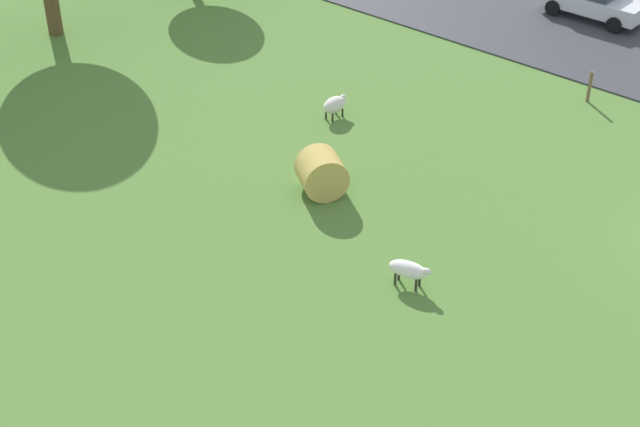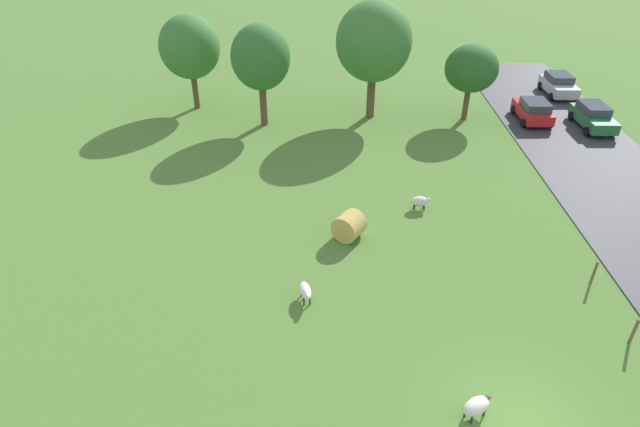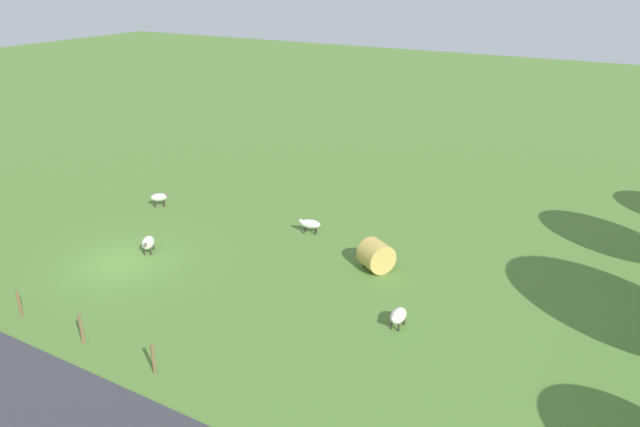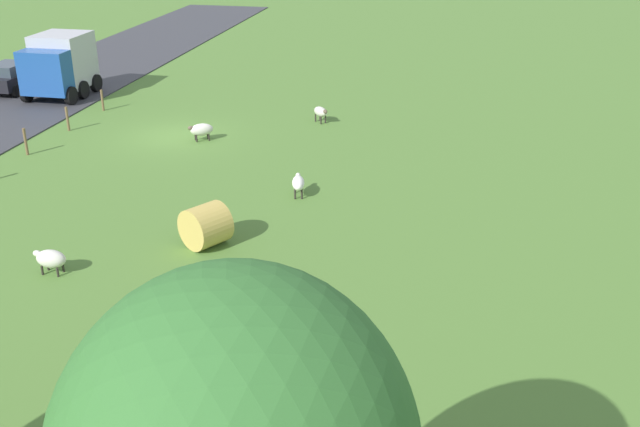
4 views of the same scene
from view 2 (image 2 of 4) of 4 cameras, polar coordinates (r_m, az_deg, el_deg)
name	(u,v)px [view 2 (image 2 of 4)]	position (r m, az deg, el deg)	size (l,w,h in m)	color
ground_plane	(521,425)	(19.53, 21.03, -20.74)	(160.00, 160.00, 0.00)	#517A33
sheep_1	(305,291)	(22.08, -1.59, -8.45)	(0.70, 1.21, 0.75)	white
sheep_2	(420,201)	(28.50, 10.84, 1.32)	(1.05, 0.57, 0.76)	silver
sheep_3	(476,406)	(18.90, 16.70, -19.47)	(1.18, 1.02, 0.79)	silver
hay_bale_0	(349,226)	(25.68, 3.18, -1.37)	(1.38, 1.38, 1.22)	tan
tree_0	(374,42)	(38.44, 5.88, 18.12)	(5.31, 5.31, 8.31)	brown
tree_1	(261,58)	(37.21, -6.50, 16.53)	(4.05, 4.05, 7.11)	brown
tree_2	(471,69)	(39.71, 16.19, 14.93)	(3.74, 3.74, 5.47)	brown
tree_3	(190,47)	(41.34, -14.03, 17.18)	(4.44, 4.44, 7.00)	brown
fence_post_2	(634,331)	(23.52, 31.04, -10.94)	(0.12, 0.12, 1.19)	brown
fence_post_3	(594,273)	(25.86, 27.72, -5.72)	(0.12, 0.12, 1.15)	brown
car_0	(593,116)	(42.31, 27.65, 9.39)	(2.04, 4.29, 1.63)	#237238
car_2	(559,84)	(48.07, 24.59, 12.67)	(2.17, 4.06, 1.67)	#B7B7BC
car_4	(533,110)	(41.73, 22.22, 10.40)	(2.11, 3.99, 1.60)	red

